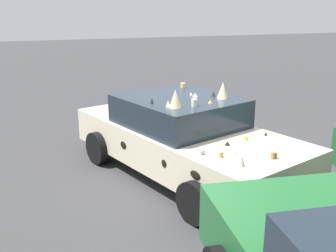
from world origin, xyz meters
TOP-DOWN VIEW (x-y plane):
  - ground_plane at (0.00, 0.00)m, footprint 60.00×60.00m
  - art_car_decorated at (0.03, 0.01)m, footprint 4.72×3.12m

SIDE VIEW (x-z plane):
  - ground_plane at x=0.00m, z-range 0.00..0.00m
  - art_car_decorated at x=0.03m, z-range -0.14..1.48m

